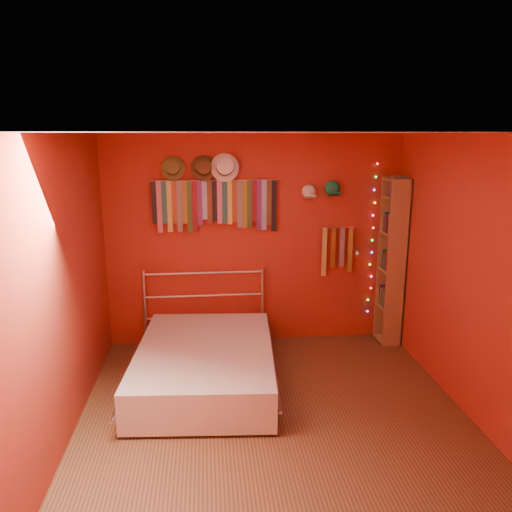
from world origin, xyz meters
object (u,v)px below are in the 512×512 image
object	(u,v)px
bookshelf	(395,261)
tie_rack	(215,203)
bed	(205,364)
reading_lamp	(357,253)

from	to	relation	value
bookshelf	tie_rack	bearing A→B (deg)	175.83
bookshelf	bed	world-z (taller)	bookshelf
tie_rack	reading_lamp	world-z (taller)	tie_rack
reading_lamp	bed	xyz separation A→B (m)	(-1.79, -0.85, -0.91)
bookshelf	bed	size ratio (longest dim) A/B	0.99
reading_lamp	bed	bearing A→B (deg)	-154.55
reading_lamp	bookshelf	distance (m)	0.50
reading_lamp	bed	distance (m)	2.18
tie_rack	bed	world-z (taller)	tie_rack
tie_rack	reading_lamp	size ratio (longest dim) A/B	4.61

